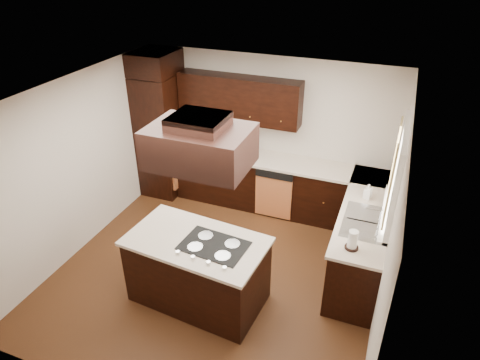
# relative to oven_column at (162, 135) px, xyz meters

# --- Properties ---
(floor) EXTENTS (4.20, 4.20, 0.02)m
(floor) POSITION_rel_oven_column_xyz_m (1.78, -1.71, -1.07)
(floor) COLOR brown
(floor) RESTS_ON ground
(ceiling) EXTENTS (4.20, 4.20, 0.02)m
(ceiling) POSITION_rel_oven_column_xyz_m (1.78, -1.71, 1.45)
(ceiling) COLOR silver
(ceiling) RESTS_ON ground
(wall_back) EXTENTS (4.20, 0.02, 2.50)m
(wall_back) POSITION_rel_oven_column_xyz_m (1.78, 0.40, 0.19)
(wall_back) COLOR beige
(wall_back) RESTS_ON ground
(wall_front) EXTENTS (4.20, 0.02, 2.50)m
(wall_front) POSITION_rel_oven_column_xyz_m (1.78, -3.81, 0.19)
(wall_front) COLOR beige
(wall_front) RESTS_ON ground
(wall_left) EXTENTS (0.02, 4.20, 2.50)m
(wall_left) POSITION_rel_oven_column_xyz_m (-0.33, -1.71, 0.19)
(wall_left) COLOR beige
(wall_left) RESTS_ON ground
(wall_right) EXTENTS (0.02, 4.20, 2.50)m
(wall_right) POSITION_rel_oven_column_xyz_m (3.88, -1.71, 0.19)
(wall_right) COLOR beige
(wall_right) RESTS_ON ground
(oven_column) EXTENTS (0.65, 0.75, 2.12)m
(oven_column) POSITION_rel_oven_column_xyz_m (0.00, 0.00, 0.00)
(oven_column) COLOR black
(oven_column) RESTS_ON floor
(wall_oven_face) EXTENTS (0.05, 0.62, 0.78)m
(wall_oven_face) POSITION_rel_oven_column_xyz_m (0.35, 0.00, 0.06)
(wall_oven_face) COLOR #D0733F
(wall_oven_face) RESTS_ON oven_column
(base_cabinets_back) EXTENTS (2.93, 0.60, 0.88)m
(base_cabinets_back) POSITION_rel_oven_column_xyz_m (1.81, 0.09, -0.62)
(base_cabinets_back) COLOR black
(base_cabinets_back) RESTS_ON floor
(base_cabinets_right) EXTENTS (0.60, 2.40, 0.88)m
(base_cabinets_right) POSITION_rel_oven_column_xyz_m (3.58, -0.80, -0.62)
(base_cabinets_right) COLOR black
(base_cabinets_right) RESTS_ON floor
(countertop_back) EXTENTS (2.93, 0.63, 0.04)m
(countertop_back) POSITION_rel_oven_column_xyz_m (1.81, 0.08, -0.16)
(countertop_back) COLOR beige
(countertop_back) RESTS_ON base_cabinets_back
(countertop_right) EXTENTS (0.63, 2.40, 0.04)m
(countertop_right) POSITION_rel_oven_column_xyz_m (3.56, -0.80, -0.16)
(countertop_right) COLOR beige
(countertop_right) RESTS_ON base_cabinets_right
(upper_cabinets) EXTENTS (2.00, 0.34, 0.72)m
(upper_cabinets) POSITION_rel_oven_column_xyz_m (1.34, 0.23, 0.75)
(upper_cabinets) COLOR black
(upper_cabinets) RESTS_ON wall_back
(dishwasher_front) EXTENTS (0.60, 0.05, 0.72)m
(dishwasher_front) POSITION_rel_oven_column_xyz_m (2.10, -0.20, -0.66)
(dishwasher_front) COLOR #D0733F
(dishwasher_front) RESTS_ON floor
(window_frame) EXTENTS (0.06, 1.32, 1.12)m
(window_frame) POSITION_rel_oven_column_xyz_m (3.85, -1.16, 0.59)
(window_frame) COLOR white
(window_frame) RESTS_ON wall_right
(window_pane) EXTENTS (0.00, 1.20, 1.00)m
(window_pane) POSITION_rel_oven_column_xyz_m (3.87, -1.16, 0.59)
(window_pane) COLOR white
(window_pane) RESTS_ON wall_right
(curtain_left) EXTENTS (0.02, 0.34, 0.90)m
(curtain_left) POSITION_rel_oven_column_xyz_m (3.79, -1.57, 0.64)
(curtain_left) COLOR beige
(curtain_left) RESTS_ON wall_right
(curtain_right) EXTENTS (0.02, 0.34, 0.90)m
(curtain_right) POSITION_rel_oven_column_xyz_m (3.79, -0.74, 0.64)
(curtain_right) COLOR beige
(curtain_right) RESTS_ON wall_right
(sink_rim) EXTENTS (0.52, 0.84, 0.01)m
(sink_rim) POSITION_rel_oven_column_xyz_m (3.58, -1.16, -0.14)
(sink_rim) COLOR silver
(sink_rim) RESTS_ON countertop_right
(island) EXTENTS (1.67, 1.01, 0.88)m
(island) POSITION_rel_oven_column_xyz_m (1.76, -2.26, -0.62)
(island) COLOR black
(island) RESTS_ON floor
(island_top) EXTENTS (1.73, 1.07, 0.04)m
(island_top) POSITION_rel_oven_column_xyz_m (1.76, -2.26, -0.16)
(island_top) COLOR beige
(island_top) RESTS_ON island
(cooktop) EXTENTS (0.80, 0.57, 0.01)m
(cooktop) POSITION_rel_oven_column_xyz_m (2.00, -2.28, -0.13)
(cooktop) COLOR black
(cooktop) RESTS_ON island_top
(range_hood) EXTENTS (1.05, 0.72, 0.42)m
(range_hood) POSITION_rel_oven_column_xyz_m (1.88, -2.25, 1.10)
(range_hood) COLOR black
(range_hood) RESTS_ON ceiling
(hood_duct) EXTENTS (0.55, 0.50, 0.13)m
(hood_duct) POSITION_rel_oven_column_xyz_m (1.88, -2.25, 1.38)
(hood_duct) COLOR black
(hood_duct) RESTS_ON ceiling
(blender_base) EXTENTS (0.15, 0.15, 0.10)m
(blender_base) POSITION_rel_oven_column_xyz_m (0.69, 0.09, -0.09)
(blender_base) COLOR silver
(blender_base) RESTS_ON countertop_back
(blender_pitcher) EXTENTS (0.13, 0.13, 0.26)m
(blender_pitcher) POSITION_rel_oven_column_xyz_m (0.69, 0.09, 0.09)
(blender_pitcher) COLOR silver
(blender_pitcher) RESTS_ON blender_base
(spice_rack) EXTENTS (0.41, 0.23, 0.33)m
(spice_rack) POSITION_rel_oven_column_xyz_m (1.39, 0.01, 0.03)
(spice_rack) COLOR black
(spice_rack) RESTS_ON countertop_back
(mixing_bowl) EXTENTS (0.35, 0.35, 0.07)m
(mixing_bowl) POSITION_rel_oven_column_xyz_m (0.42, 0.01, -0.11)
(mixing_bowl) COLOR white
(mixing_bowl) RESTS_ON countertop_back
(soap_bottle) EXTENTS (0.12, 0.12, 0.21)m
(soap_bottle) POSITION_rel_oven_column_xyz_m (3.54, -0.57, -0.03)
(soap_bottle) COLOR white
(soap_bottle) RESTS_ON countertop_right
(paper_towel) EXTENTS (0.14, 0.14, 0.24)m
(paper_towel) POSITION_rel_oven_column_xyz_m (3.50, -1.75, -0.02)
(paper_towel) COLOR white
(paper_towel) RESTS_ON countertop_right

